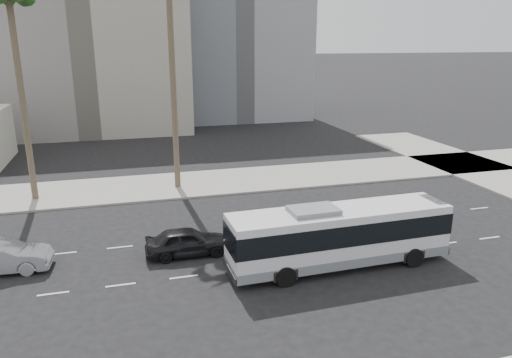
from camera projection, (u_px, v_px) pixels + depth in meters
name	position (u px, v px, depth m)	size (l,w,h in m)	color
ground	(298.00, 263.00, 25.24)	(700.00, 700.00, 0.00)	black
sidewalk_north	(232.00, 181.00, 39.55)	(120.00, 7.00, 0.15)	gray
midrise_beige_west	(87.00, 57.00, 61.22)	(24.00, 18.00, 18.00)	gray
midrise_gray_center	(229.00, 27.00, 71.75)	(20.00, 20.00, 26.00)	slate
highrise_far	(255.00, 5.00, 275.34)	(22.00, 22.00, 60.00)	slate
city_bus	(339.00, 234.00, 24.45)	(11.59, 2.90, 3.31)	silver
car_a	(187.00, 241.00, 25.97)	(4.49, 1.81, 1.53)	black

